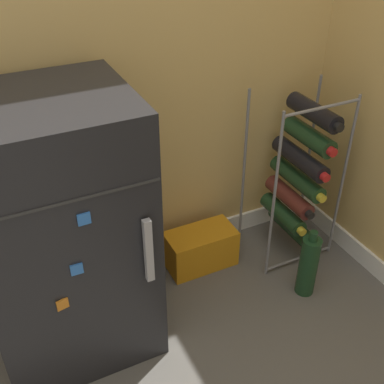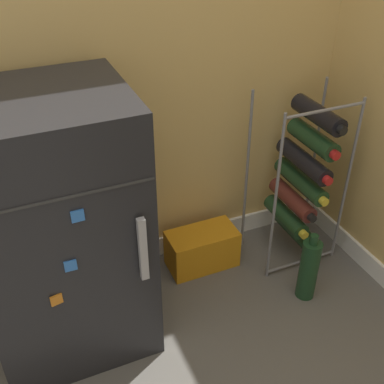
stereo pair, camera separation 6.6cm
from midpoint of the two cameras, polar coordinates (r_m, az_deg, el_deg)
name	(u,v)px [view 2 (the right image)]	position (r m, az deg, el deg)	size (l,w,h in m)	color
ground_plane	(198,378)	(1.78, 1.82, -21.24)	(14.00, 14.00, 0.00)	#56544F
mini_fridge	(60,230)	(1.64, -14.24, -4.42)	(0.53, 0.50, 0.94)	black
wine_rack	(301,179)	(2.08, 13.73, 1.48)	(0.35, 0.33, 0.76)	slate
soda_box	(202,249)	(2.11, 2.10, -6.74)	(0.30, 0.16, 0.17)	orange
loose_bottle_floor	(309,269)	(2.00, 14.60, -8.86)	(0.08, 0.08, 0.31)	#19381E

